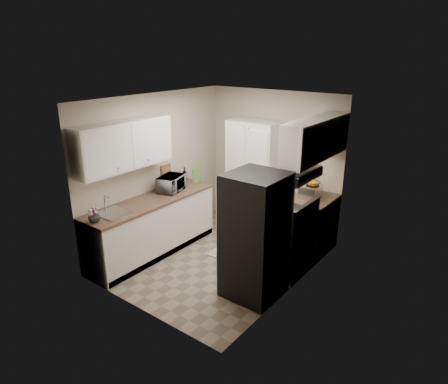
% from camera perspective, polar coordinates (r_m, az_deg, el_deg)
% --- Properties ---
extents(ground, '(3.20, 3.20, 0.00)m').
position_cam_1_polar(ground, '(6.40, -0.87, -9.63)').
color(ground, '#7A6B56').
rests_on(ground, ground).
extents(room_shell, '(2.64, 3.24, 2.52)m').
position_cam_1_polar(room_shell, '(5.78, -1.15, 4.56)').
color(room_shell, beige).
rests_on(room_shell, ground).
extents(pantry_cabinet, '(0.90, 0.55, 2.00)m').
position_cam_1_polar(pantry_cabinet, '(7.10, 4.38, 2.14)').
color(pantry_cabinet, silver).
rests_on(pantry_cabinet, ground).
extents(base_cabinet_left, '(0.60, 2.30, 0.88)m').
position_cam_1_polar(base_cabinet_left, '(6.53, -10.12, -5.01)').
color(base_cabinet_left, silver).
rests_on(base_cabinet_left, ground).
extents(countertop_left, '(0.63, 2.33, 0.04)m').
position_cam_1_polar(countertop_left, '(6.36, -10.37, -1.24)').
color(countertop_left, brown).
rests_on(countertop_left, base_cabinet_left).
extents(base_cabinet_right, '(0.60, 0.80, 0.88)m').
position_cam_1_polar(base_cabinet_right, '(6.67, 12.28, -4.65)').
color(base_cabinet_right, silver).
rests_on(base_cabinet_right, ground).
extents(countertop_right, '(0.63, 0.83, 0.04)m').
position_cam_1_polar(countertop_right, '(6.49, 12.57, -0.95)').
color(countertop_right, brown).
rests_on(countertop_right, base_cabinet_right).
extents(electric_range, '(0.71, 0.78, 1.13)m').
position_cam_1_polar(electric_range, '(6.00, 8.84, -6.86)').
color(electric_range, '#B7B7BC').
rests_on(electric_range, ground).
extents(refrigerator, '(0.70, 0.72, 1.70)m').
position_cam_1_polar(refrigerator, '(5.23, 4.46, -6.31)').
color(refrigerator, '#B7B7BC').
rests_on(refrigerator, ground).
extents(microwave, '(0.43, 0.54, 0.26)m').
position_cam_1_polar(microwave, '(6.64, -7.57, 1.20)').
color(microwave, silver).
rests_on(microwave, countertop_left).
extents(wine_bottle, '(0.07, 0.07, 0.26)m').
position_cam_1_polar(wine_bottle, '(7.03, -5.67, 2.35)').
color(wine_bottle, black).
rests_on(wine_bottle, countertop_left).
extents(flower_vase, '(0.21, 0.21, 0.17)m').
position_cam_1_polar(flower_vase, '(5.70, -18.07, -3.31)').
color(flower_vase, silver).
rests_on(flower_vase, countertop_left).
extents(cutting_board, '(0.05, 0.22, 0.27)m').
position_cam_1_polar(cutting_board, '(7.03, -3.91, 2.43)').
color(cutting_board, '#4B8938').
rests_on(cutting_board, countertop_left).
extents(toaster_oven, '(0.29, 0.36, 0.20)m').
position_cam_1_polar(toaster_oven, '(6.44, 12.27, 0.07)').
color(toaster_oven, '#B6B7BB').
rests_on(toaster_oven, countertop_right).
extents(fruit_basket, '(0.24, 0.24, 0.10)m').
position_cam_1_polar(fruit_basket, '(6.40, 12.58, 1.32)').
color(fruit_basket, orange).
rests_on(fruit_basket, toaster_oven).
extents(kitchen_mat, '(0.62, 0.88, 0.01)m').
position_cam_1_polar(kitchen_mat, '(6.73, 1.16, -8.03)').
color(kitchen_mat, tan).
rests_on(kitchen_mat, ground).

